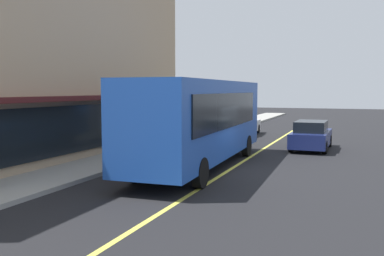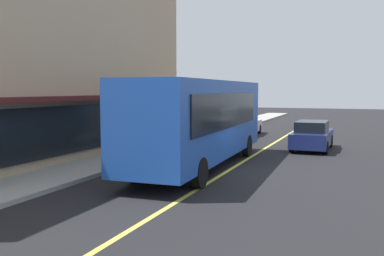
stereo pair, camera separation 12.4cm
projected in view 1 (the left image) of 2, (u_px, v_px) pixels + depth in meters
ground at (228, 171)px, 16.78m from camera, size 120.00×120.00×0.00m
sidewalk at (111, 161)px, 18.68m from camera, size 80.00×2.53×0.15m
lane_centre_stripe at (228, 171)px, 16.78m from camera, size 36.00×0.16×0.01m
bus at (201, 119)px, 17.35m from camera, size 11.20×2.88×3.50m
traffic_light at (153, 102)px, 21.41m from camera, size 0.30×0.52×3.20m
car_white at (243, 124)px, 30.04m from camera, size 4.38×2.02×1.52m
car_navy at (311, 136)px, 22.66m from camera, size 4.33×1.91×1.52m
pedestrian_mid_block at (186, 121)px, 26.94m from camera, size 0.34×0.34×1.72m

